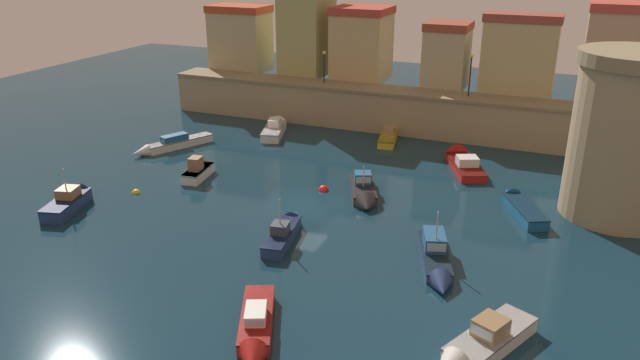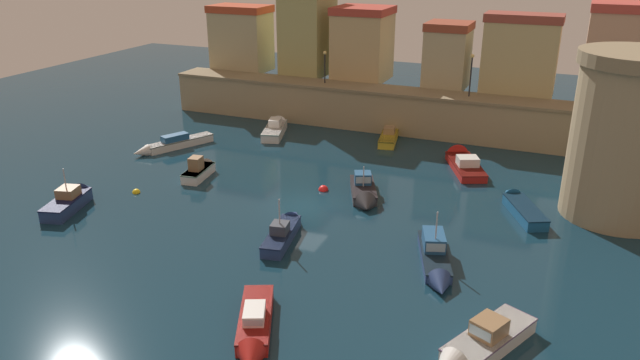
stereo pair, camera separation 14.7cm
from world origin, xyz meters
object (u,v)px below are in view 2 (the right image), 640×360
(mooring_buoy_1, at_px, (136,193))
(moored_boat_0, at_px, (276,127))
(moored_boat_1, at_px, (201,169))
(moored_boat_9, at_px, (364,193))
(moored_boat_4, at_px, (254,329))
(moored_boat_7, at_px, (285,230))
(moored_boat_2, at_px, (436,260))
(quay_lamp_1, at_px, (471,69))
(mooring_buoy_0, at_px, (323,190))
(fortress_tower, at_px, (628,136))
(moored_boat_3, at_px, (72,199))
(moored_boat_6, at_px, (171,144))
(moored_boat_8, at_px, (462,161))
(quay_lamp_0, at_px, (325,61))
(moored_boat_11, at_px, (477,348))
(moored_boat_10, at_px, (390,134))
(moored_boat_5, at_px, (520,206))

(mooring_buoy_1, bearing_deg, moored_boat_0, 81.48)
(moored_boat_1, distance_m, mooring_buoy_1, 5.13)
(moored_boat_1, bearing_deg, moored_boat_9, -95.57)
(moored_boat_4, xyz_separation_m, moored_boat_7, (-3.06, 9.28, 0.02))
(moored_boat_2, relative_size, mooring_buoy_1, 11.84)
(moored_boat_7, bearing_deg, moored_boat_0, 17.89)
(quay_lamp_1, distance_m, mooring_buoy_0, 18.27)
(fortress_tower, xyz_separation_m, moored_boat_3, (-32.60, -12.35, -4.70))
(quay_lamp_1, xyz_separation_m, moored_boat_1, (-16.34, -16.68, -5.67))
(moored_boat_0, bearing_deg, mooring_buoy_1, 153.94)
(moored_boat_6, relative_size, moored_boat_8, 1.00)
(quay_lamp_0, bearing_deg, moored_boat_11, -57.24)
(moored_boat_9, bearing_deg, moored_boat_0, -155.85)
(moored_boat_11, bearing_deg, moored_boat_0, -114.07)
(fortress_tower, relative_size, moored_boat_3, 1.92)
(fortress_tower, distance_m, mooring_buoy_0, 19.56)
(moored_boat_10, distance_m, mooring_buoy_1, 22.56)
(moored_boat_1, relative_size, moored_boat_5, 0.75)
(moored_boat_5, relative_size, moored_boat_6, 0.81)
(moored_boat_8, height_order, mooring_buoy_0, moored_boat_8)
(quay_lamp_1, distance_m, moored_boat_10, 8.77)
(moored_boat_6, relative_size, moored_boat_7, 1.20)
(moored_boat_0, xyz_separation_m, moored_boat_1, (-0.17, -11.97, 0.04))
(moored_boat_8, bearing_deg, mooring_buoy_0, 113.62)
(moored_boat_3, height_order, mooring_buoy_0, moored_boat_3)
(mooring_buoy_0, bearing_deg, moored_boat_2, -38.24)
(mooring_buoy_1, bearing_deg, moored_boat_6, 111.09)
(moored_boat_8, distance_m, moored_boat_9, 10.34)
(moored_boat_4, distance_m, mooring_buoy_1, 19.12)
(quay_lamp_1, xyz_separation_m, moored_boat_7, (-6.26, -23.22, -5.73))
(moored_boat_8, bearing_deg, moored_boat_3, 104.58)
(moored_boat_1, height_order, moored_boat_9, moored_boat_9)
(moored_boat_10, bearing_deg, moored_boat_2, -167.86)
(moored_boat_5, bearing_deg, moored_boat_6, 60.09)
(mooring_buoy_0, bearing_deg, fortress_tower, 10.35)
(moored_boat_0, relative_size, mooring_buoy_1, 11.84)
(moored_boat_9, bearing_deg, moored_boat_11, 11.85)
(moored_boat_4, height_order, moored_boat_5, moored_boat_4)
(moored_boat_8, bearing_deg, mooring_buoy_1, 101.64)
(moored_boat_2, height_order, moored_boat_6, moored_boat_2)
(moored_boat_1, distance_m, moored_boat_11, 26.03)
(moored_boat_6, xyz_separation_m, moored_boat_11, (28.04, -17.67, 0.03))
(moored_boat_5, xyz_separation_m, moored_boat_8, (-5.06, 7.15, -0.00))
(moored_boat_2, relative_size, moored_boat_10, 1.04)
(moored_boat_3, xyz_separation_m, moored_boat_9, (17.16, 8.62, -0.10))
(moored_boat_6, bearing_deg, moored_boat_4, 68.70)
(mooring_buoy_1, bearing_deg, moored_boat_2, -5.64)
(moored_boat_2, distance_m, moored_boat_3, 23.73)
(quay_lamp_1, xyz_separation_m, moored_boat_5, (6.08, -14.10, -5.79))
(moored_boat_4, distance_m, mooring_buoy_0, 17.17)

